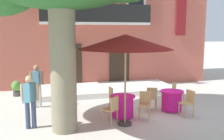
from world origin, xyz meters
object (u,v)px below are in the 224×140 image
object	(u,v)px
cafe_table_near_tree	(123,106)
cafe_chair_middle_0	(177,93)
cafe_chair_near_tree_1	(113,97)
cafe_umbrella	(126,42)
cafe_chair_near_tree_0	(145,103)
cafe_table_middle	(172,100)
ground_planter_left	(16,88)
cafe_chair_near_tree_2	(112,108)
cafe_chair_middle_1	(152,97)
pedestrian_near_entrance	(37,84)
pedestrian_mid_plaza	(30,99)
cafe_chair_middle_2	(188,101)

from	to	relation	value
cafe_table_near_tree	cafe_chair_middle_0	distance (m)	2.62
cafe_table_near_tree	cafe_chair_near_tree_1	bearing A→B (deg)	100.42
cafe_table_near_tree	cafe_umbrella	xyz separation A→B (m)	(-0.13, -0.72, 2.22)
cafe_chair_near_tree_0	cafe_chair_near_tree_1	world-z (taller)	same
cafe_table_middle	ground_planter_left	world-z (taller)	cafe_table_middle
cafe_chair_near_tree_2	cafe_chair_middle_0	distance (m)	3.30
cafe_table_near_tree	cafe_chair_middle_0	size ratio (longest dim) A/B	0.95
cafe_chair_near_tree_1	cafe_chair_middle_0	distance (m)	2.61
cafe_chair_middle_1	ground_planter_left	distance (m)	6.27
pedestrian_near_entrance	cafe_table_near_tree	bearing A→B (deg)	-33.83
cafe_chair_near_tree_1	cafe_chair_near_tree_2	world-z (taller)	same
cafe_chair_near_tree_2	cafe_umbrella	bearing A→B (deg)	-23.50
pedestrian_near_entrance	pedestrian_mid_plaza	xyz separation A→B (m)	(-0.12, -2.25, -0.02)
cafe_chair_middle_0	cafe_chair_middle_1	bearing A→B (deg)	-161.35
cafe_chair_near_tree_0	cafe_chair_near_tree_1	distance (m)	1.31
cafe_chair_near_tree_2	cafe_umbrella	world-z (taller)	cafe_umbrella
ground_planter_left	cafe_chair_near_tree_2	bearing A→B (deg)	-53.50
cafe_chair_near_tree_0	cafe_table_middle	size ratio (longest dim) A/B	1.05
cafe_table_near_tree	pedestrian_mid_plaza	distance (m)	3.06
cafe_table_near_tree	cafe_umbrella	distance (m)	2.34
cafe_table_middle	cafe_chair_middle_1	size ratio (longest dim) A/B	0.95
cafe_chair_middle_1	pedestrian_mid_plaza	size ratio (longest dim) A/B	0.56
cafe_umbrella	pedestrian_near_entrance	distance (m)	4.17
cafe_umbrella	cafe_table_middle	bearing A→B (deg)	25.17
cafe_chair_near_tree_0	pedestrian_mid_plaza	bearing A→B (deg)	-179.04
cafe_chair_middle_0	pedestrian_mid_plaza	xyz separation A→B (m)	(-5.47, -1.16, 0.39)
cafe_table_middle	cafe_chair_middle_1	xyz separation A→B (m)	(-0.74, 0.15, 0.14)
cafe_chair_middle_1	pedestrian_mid_plaza	bearing A→B (deg)	-170.08
cafe_umbrella	cafe_chair_near_tree_2	bearing A→B (deg)	156.50
cafe_table_near_tree	cafe_table_middle	bearing A→B (deg)	7.93
cafe_chair_near_tree_1	cafe_chair_middle_0	size ratio (longest dim) A/B	1.00
cafe_table_near_tree	ground_planter_left	world-z (taller)	cafe_table_near_tree
cafe_chair_near_tree_2	ground_planter_left	xyz separation A→B (m)	(-3.38, 4.56, -0.14)
cafe_table_middle	cafe_chair_middle_2	world-z (taller)	cafe_chair_middle_2
cafe_chair_middle_2	cafe_chair_near_tree_0	bearing A→B (deg)	173.32
cafe_chair_middle_1	cafe_chair_middle_2	size ratio (longest dim) A/B	1.00
pedestrian_mid_plaza	cafe_chair_near_tree_2	bearing A→B (deg)	-5.37
cafe_chair_near_tree_0	pedestrian_mid_plaza	xyz separation A→B (m)	(-3.71, -0.06, 0.39)
cafe_chair_near_tree_2	cafe_chair_middle_2	size ratio (longest dim) A/B	1.00
cafe_chair_near_tree_2	pedestrian_mid_plaza	bearing A→B (deg)	174.63
cafe_chair_near_tree_0	ground_planter_left	size ratio (longest dim) A/B	1.29
pedestrian_near_entrance	cafe_chair_near_tree_2	bearing A→B (deg)	-46.36
cafe_chair_middle_0	cafe_chair_middle_1	xyz separation A→B (m)	(-1.23, -0.42, 0.00)
cafe_table_middle	cafe_table_near_tree	bearing A→B (deg)	-172.07
cafe_chair_near_tree_0	cafe_chair_middle_2	bearing A→B (deg)	-6.68
cafe_table_near_tree	cafe_table_middle	size ratio (longest dim) A/B	1.00
cafe_chair_near_tree_1	cafe_umbrella	xyz separation A→B (m)	(0.01, -1.46, 2.08)
cafe_table_near_tree	pedestrian_mid_plaza	bearing A→B (deg)	-174.02
cafe_chair_near_tree_2	cafe_table_near_tree	bearing A→B (deg)	46.54
cafe_chair_middle_2	pedestrian_mid_plaza	distance (m)	5.26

